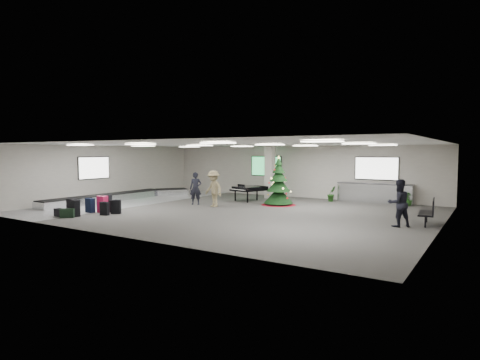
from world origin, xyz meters
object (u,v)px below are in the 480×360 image
Objects in this scene: service_counter at (374,193)px; potted_plant_left at (332,194)px; traveler_b at (214,189)px; traveler_bench at (399,203)px; pink_suitcase at (102,204)px; grand_piano at (249,189)px; traveler_a at (196,188)px; baggage_carousel at (120,197)px; bench at (429,210)px; potted_plant_right at (408,199)px; christmas_tree at (279,188)px.

potted_plant_left is at bearing -162.52° from service_counter.
traveler_bench is (9.15, -0.73, -0.03)m from traveler_b.
service_counter is at bearing 49.59° from pink_suitcase.
grand_piano is 4.73m from potted_plant_left.
traveler_a is at bearing -172.14° from traveler_b.
bench reaches higher than baggage_carousel.
traveler_b is at bearing -145.78° from potted_plant_right.
bench is 2.20× the size of potted_plant_right.
baggage_carousel is 6.35m from traveler_b.
christmas_tree is 3.47m from traveler_b.
christmas_tree is 2.35m from grand_piano.
traveler_bench reaches higher than service_counter.
potted_plant_left is (10.63, 6.04, 0.23)m from baggage_carousel.
traveler_a is at bearing -45.87° from traveler_bench.
grand_piano is at bearing 163.97° from christmas_tree.
traveler_a is 0.93× the size of traveler_b.
traveler_bench is (10.45, -0.90, 0.03)m from traveler_a.
traveler_b is 6.94m from potted_plant_left.
traveler_bench is at bearing -139.13° from bench.
service_counter reaches higher than potted_plant_left.
potted_plant_left is at bearing 54.89° from pink_suitcase.
traveler_b reaches higher than traveler_bench.
christmas_tree is at bearing 0.39° from grand_piano.
grand_piano is (3.43, 7.44, 0.32)m from pink_suitcase.
grand_piano is at bearing -150.68° from potted_plant_left.
traveler_b reaches higher than traveler_a.
potted_plant_left is at bearing -175.55° from potted_plant_right.
baggage_carousel is 5.22× the size of traveler_b.
potted_plant_left is (1.87, 2.96, -0.46)m from christmas_tree.
grand_piano is 2.29× the size of potted_plant_left.
baggage_carousel is 5.87× the size of bench.
service_counter is at bearing 41.89° from christmas_tree.
christmas_tree reaches higher than traveler_b.
grand_piano reaches higher than potted_plant_left.
traveler_a is (4.97, 0.83, 0.66)m from baggage_carousel.
traveler_bench is 6.49m from potted_plant_right.
baggage_carousel is at bearing -41.23° from traveler_bench.
traveler_b is 1.04× the size of traveler_bench.
pink_suitcase is at bearing -129.89° from christmas_tree.
service_counter is 2.45× the size of bench.
grand_piano is 3.08m from traveler_b.
bench is at bearing 3.21° from baggage_carousel.
grand_piano is 1.13× the size of traveler_bench.
traveler_bench is (-0.93, -0.99, 0.32)m from bench.
grand_piano is 3.29m from traveler_a.
christmas_tree reaches higher than grand_piano.
traveler_b reaches higher than grand_piano.
bench is 11.39m from traveler_a.
service_counter is (12.84, 6.73, 0.33)m from baggage_carousel.
pink_suitcase is at bearing -50.33° from baggage_carousel.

